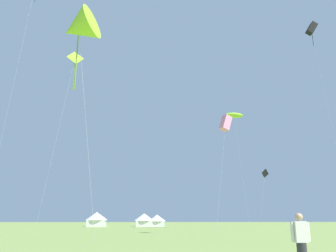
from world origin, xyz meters
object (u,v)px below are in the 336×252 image
at_px(kite_pink_box, 226,123).
at_px(person_spectator, 301,244).
at_px(kite_black_diamond, 265,174).
at_px(festival_tent_center, 144,219).
at_px(festival_tent_left, 97,219).
at_px(kite_lime_delta, 79,27).
at_px(kite_black_box, 312,29).
at_px(kite_lime_diamond, 75,62).
at_px(kite_lime_parafoil, 234,115).
at_px(festival_tent_right, 157,220).

height_order(kite_pink_box, person_spectator, kite_pink_box).
relative_size(kite_black_diamond, festival_tent_center, 2.37).
distance_m(person_spectator, festival_tent_left, 68.05).
bearing_deg(kite_lime_delta, kite_black_box, 40.26).
bearing_deg(kite_lime_diamond, person_spectator, -66.11).
relative_size(kite_lime_parafoil, kite_lime_diamond, 0.93).
bearing_deg(festival_tent_left, kite_black_box, -29.12).
relative_size(kite_pink_box, kite_lime_diamond, 0.60).
xyz_separation_m(kite_lime_delta, festival_tent_right, (8.28, 51.80, -14.78)).
relative_size(person_spectator, festival_tent_left, 0.37).
height_order(kite_lime_parafoil, festival_tent_right, kite_lime_parafoil).
height_order(festival_tent_center, festival_tent_right, festival_tent_center).
bearing_deg(festival_tent_left, kite_lime_delta, -85.16).
xyz_separation_m(kite_lime_parafoil, festival_tent_center, (-15.94, 16.78, -18.27)).
bearing_deg(person_spectator, kite_lime_diamond, 113.89).
height_order(kite_black_diamond, festival_tent_left, kite_black_diamond).
relative_size(kite_black_box, festival_tent_left, 7.83).
distance_m(kite_pink_box, kite_black_box, 35.20).
distance_m(kite_black_box, person_spectator, 61.44).
xyz_separation_m(kite_lime_diamond, kite_black_diamond, (29.48, 18.29, -11.35)).
distance_m(kite_lime_parafoil, kite_black_box, 21.00).
height_order(kite_lime_delta, kite_lime_diamond, kite_lime_diamond).
xyz_separation_m(kite_lime_parafoil, festival_tent_right, (-13.21, 16.78, -18.42)).
height_order(kite_lime_parafoil, kite_black_diamond, kite_lime_parafoil).
bearing_deg(festival_tent_center, kite_lime_delta, -96.12).
height_order(kite_lime_parafoil, person_spectator, kite_lime_parafoil).
bearing_deg(festival_tent_right, festival_tent_left, 180.00).
height_order(kite_lime_delta, festival_tent_right, kite_lime_delta).
height_order(person_spectator, festival_tent_center, festival_tent_center).
xyz_separation_m(kite_lime_delta, kite_black_diamond, (26.02, 33.69, -7.16)).
height_order(kite_lime_parafoil, kite_pink_box, kite_lime_parafoil).
bearing_deg(festival_tent_left, kite_lime_parafoil, -32.97).
relative_size(kite_pink_box, person_spectator, 7.54).
xyz_separation_m(festival_tent_left, festival_tent_right, (12.67, 0.00, -0.30)).
bearing_deg(kite_lime_delta, kite_black_diamond, 52.32).
height_order(kite_lime_parafoil, festival_tent_center, kite_lime_parafoil).
distance_m(kite_lime_delta, festival_tent_left, 53.97).
bearing_deg(kite_black_box, person_spectator, -119.59).
bearing_deg(festival_tent_center, festival_tent_right, 0.00).
height_order(kite_lime_delta, kite_black_box, kite_black_box).
distance_m(kite_pink_box, festival_tent_right, 41.03).
relative_size(kite_lime_parafoil, kite_black_diamond, 2.05).
xyz_separation_m(kite_pink_box, kite_black_diamond, (11.56, 21.01, -3.09)).
distance_m(person_spectator, festival_tent_right, 66.56).
height_order(kite_black_diamond, festival_tent_right, kite_black_diamond).
bearing_deg(kite_lime_parafoil, kite_lime_delta, -121.54).
distance_m(kite_lime_delta, festival_tent_center, 54.12).
bearing_deg(festival_tent_right, kite_pink_box, -81.03).
bearing_deg(kite_lime_diamond, kite_black_diamond, 31.81).
relative_size(kite_lime_diamond, person_spectator, 12.65).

